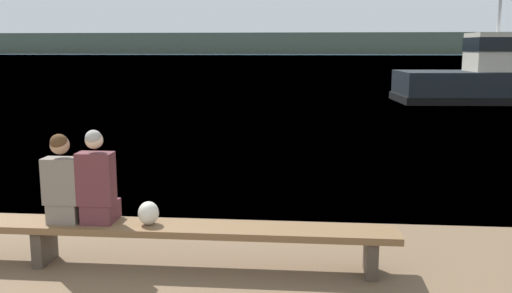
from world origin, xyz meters
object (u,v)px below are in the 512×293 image
at_px(person_left, 63,184).
at_px(person_right, 97,184).
at_px(bench_main, 43,228).
at_px(shopping_bag, 148,213).
at_px(tugboat_red, 494,80).

relative_size(person_left, person_right, 0.95).
distance_m(bench_main, person_left, 0.56).
height_order(shopping_bag, tugboat_red, tugboat_red).
bearing_deg(person_right, bench_main, -178.99).
height_order(bench_main, person_right, person_right).
height_order(person_right, tugboat_red, tugboat_red).
distance_m(person_left, shopping_bag, 0.99).
bearing_deg(bench_main, person_left, 2.64).
xyz_separation_m(person_right, tugboat_red, (10.23, 19.83, 0.02)).
bearing_deg(shopping_bag, person_left, 179.16).
relative_size(bench_main, person_left, 7.87).
height_order(person_left, shopping_bag, person_left).
bearing_deg(bench_main, tugboat_red, 61.28).
bearing_deg(shopping_bag, tugboat_red, 64.01).
distance_m(person_right, tugboat_red, 22.31).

